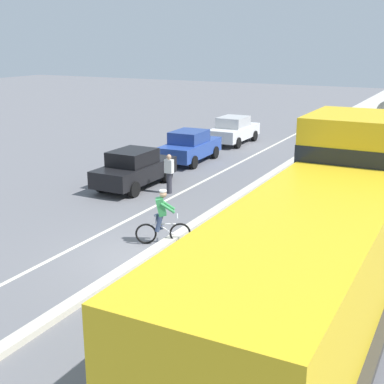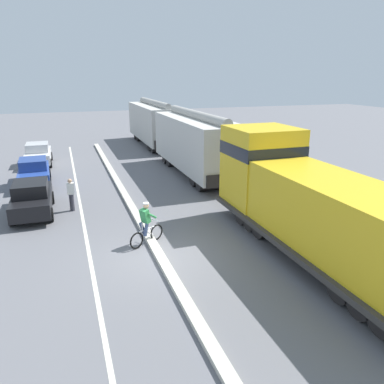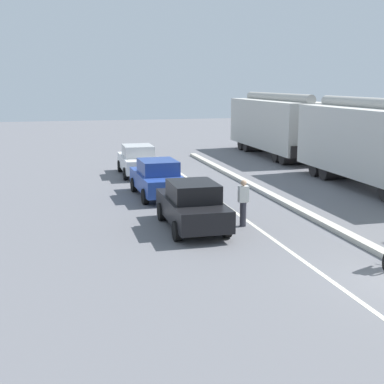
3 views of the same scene
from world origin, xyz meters
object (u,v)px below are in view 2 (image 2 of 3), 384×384
(cyclist, at_px, (146,225))
(parked_car_white, at_px, (38,154))
(parked_car_black, at_px, (32,198))
(parked_car_blue, at_px, (34,172))
(hopper_car_lead, at_px, (196,143))
(hopper_car_middle, at_px, (154,123))
(locomotive, at_px, (308,206))
(pedestrian_by_cars, at_px, (71,194))

(cyclist, bearing_deg, parked_car_white, 105.81)
(parked_car_black, bearing_deg, parked_car_blue, 91.88)
(parked_car_blue, height_order, cyclist, cyclist)
(hopper_car_lead, relative_size, parked_car_white, 2.52)
(hopper_car_middle, distance_m, parked_car_white, 11.42)
(locomotive, relative_size, cyclist, 6.77)
(hopper_car_middle, bearing_deg, parked_car_black, -121.40)
(parked_car_white, xyz_separation_m, cyclist, (4.56, -16.09, 0.00))
(parked_car_black, bearing_deg, hopper_car_lead, 25.01)
(parked_car_black, xyz_separation_m, pedestrian_by_cars, (1.77, -0.14, 0.03))
(parked_car_black, distance_m, cyclist, 6.70)
(parked_car_black, bearing_deg, cyclist, -49.26)
(cyclist, bearing_deg, locomotive, -23.99)
(parked_car_black, xyz_separation_m, parked_car_white, (-0.18, 11.01, 0.00))
(parked_car_white, relative_size, cyclist, 2.45)
(hopper_car_middle, height_order, parked_car_blue, hopper_car_middle)
(hopper_car_middle, xyz_separation_m, cyclist, (-5.53, -21.30, -1.26))
(locomotive, bearing_deg, parked_car_blue, 127.99)
(cyclist, distance_m, pedestrian_by_cars, 5.59)
(pedestrian_by_cars, bearing_deg, parked_car_black, 175.61)
(parked_car_white, bearing_deg, cyclist, -74.19)
(hopper_car_lead, bearing_deg, pedestrian_by_cars, -149.69)
(hopper_car_middle, relative_size, pedestrian_by_cars, 6.54)
(cyclist, bearing_deg, parked_car_blue, 113.54)
(parked_car_black, bearing_deg, hopper_car_middle, 58.60)
(cyclist, bearing_deg, parked_car_black, 130.74)
(hopper_car_middle, bearing_deg, cyclist, -104.55)
(cyclist, relative_size, pedestrian_by_cars, 1.06)
(locomotive, xyz_separation_m, parked_car_white, (-10.09, 18.55, -0.98))
(parked_car_white, bearing_deg, parked_car_blue, -89.93)
(hopper_car_middle, distance_m, pedestrian_by_cars, 18.31)
(locomotive, xyz_separation_m, pedestrian_by_cars, (-8.13, 7.40, -0.95))
(hopper_car_middle, bearing_deg, hopper_car_lead, -90.00)
(locomotive, bearing_deg, hopper_car_middle, 90.00)
(locomotive, height_order, parked_car_white, locomotive)
(parked_car_blue, bearing_deg, cyclist, -66.46)
(hopper_car_lead, bearing_deg, parked_car_blue, 175.75)
(parked_car_blue, xyz_separation_m, pedestrian_by_cars, (1.94, -5.50, 0.03))
(parked_car_black, height_order, parked_car_blue, same)
(hopper_car_middle, bearing_deg, pedestrian_by_cars, -116.44)
(pedestrian_by_cars, bearing_deg, cyclist, -62.20)
(locomotive, bearing_deg, pedestrian_by_cars, 137.70)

